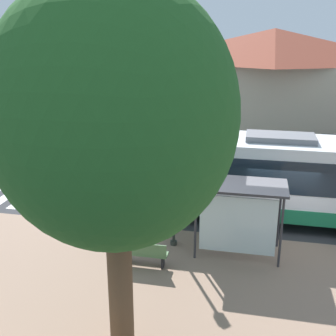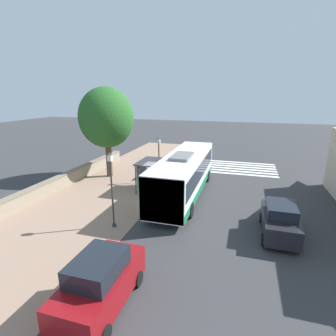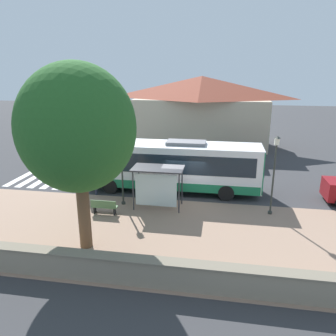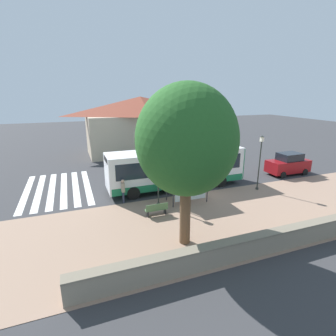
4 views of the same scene
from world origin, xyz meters
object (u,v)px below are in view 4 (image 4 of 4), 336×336
Objects in this scene: bus at (177,167)px; bench at (157,209)px; street_lamp_far at (260,158)px; parked_car_behind_bus at (288,164)px; shade_tree at (187,141)px; pedestrian at (123,189)px; street_lamp_near at (158,173)px; parked_car_far_lane at (190,156)px; bus_shelter at (188,176)px.

bus is 5.74m from bench.
bus is 2.54× the size of street_lamp_far.
parked_car_behind_bus is at bearing -74.72° from bench.
pedestrian is at bearing 17.54° from shade_tree.
bench is at bearing 6.72° from shade_tree.
shade_tree is at bearing 177.39° from street_lamp_near.
bus is at bearing -42.00° from street_lamp_near.
bus is 11.75m from parked_car_behind_bus.
shade_tree is 16.87m from parked_car_far_lane.
bench is at bearing -150.66° from pedestrian.
parked_car_behind_bus is 10.07m from parked_car_far_lane.
shade_tree reaches higher than parked_car_behind_bus.
parked_car_far_lane is (9.62, -4.80, -1.11)m from bus_shelter.
street_lamp_near reaches higher than bench.
parked_car_behind_bus is (2.54, -14.37, -1.39)m from street_lamp_near.
parked_car_behind_bus is (2.48, -5.64, -1.67)m from street_lamp_far.
street_lamp_far reaches higher than bench.
parked_car_far_lane is (9.35, 1.72, -1.76)m from street_lamp_far.
bus_shelter is 1.99× the size of bench.
bench is 6.23m from shade_tree.
street_lamp_near is (0.21, 2.20, 0.36)m from bus_shelter.
pedestrian is at bearing 83.55° from street_lamp_far.
shade_tree reaches higher than bench.
parked_car_far_lane is (10.97, -7.66, 0.47)m from bench.
parked_car_behind_bus is (7.65, -14.60, -4.55)m from shade_tree.
street_lamp_near is 0.89× the size of street_lamp_far.
parked_car_behind_bus is 1.04× the size of parked_car_far_lane.
bus_shelter is 0.74× the size of parked_car_far_lane.
pedestrian is 0.22× the size of shade_tree.
bench is 2.57m from street_lamp_near.
pedestrian is 2.93m from street_lamp_near.
bus_shelter reaches higher than pedestrian.
bus is 1.38× the size of shade_tree.
bus_shelter is at bearing 92.34° from street_lamp_far.
bus_shelter is 3.53m from bench.
bus is at bearing -36.22° from bench.
pedestrian is 3.34m from bench.
parked_car_behind_bus is at bearing -79.98° from street_lamp_near.
pedestrian is 0.45× the size of parked_car_far_lane.
pedestrian is 12.31m from parked_car_far_lane.
street_lamp_far is (0.06, -8.72, 0.29)m from street_lamp_near.
shade_tree reaches higher than street_lamp_far.
parked_car_far_lane is (8.11, -9.26, -0.13)m from pedestrian.
shade_tree is (-3.55, -0.42, 5.10)m from bench.
bus_shelter is at bearing 102.73° from parked_car_behind_bus.
pedestrian is 16.67m from parked_car_behind_bus.
bus_shelter is 10.81m from parked_car_far_lane.
bus_shelter is at bearing -108.70° from pedestrian.
bus reaches higher than bench.
parked_car_behind_bus is (4.10, -15.02, 0.55)m from bench.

